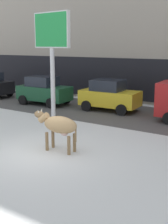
% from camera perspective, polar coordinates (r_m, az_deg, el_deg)
% --- Properties ---
extents(ground_plane, '(120.00, 120.00, 0.00)m').
position_cam_1_polar(ground_plane, '(11.56, -8.65, -7.57)').
color(ground_plane, white).
extents(road_strip, '(60.00, 5.60, 0.01)m').
position_cam_1_polar(road_strip, '(17.69, 8.13, -0.49)').
color(road_strip, '#514F4C').
rests_on(road_strip, ground).
extents(cow_tan, '(1.91, 0.69, 1.54)m').
position_cam_1_polar(cow_tan, '(11.45, -4.71, -2.46)').
color(cow_tan, tan).
rests_on(cow_tan, ground).
extents(billboard, '(2.52, 0.58, 5.56)m').
position_cam_1_polar(billboard, '(16.50, -6.02, 13.73)').
color(billboard, silver).
rests_on(billboard, ground).
extents(car_darkgreen_hatchback, '(3.59, 2.08, 1.86)m').
position_cam_1_polar(car_darkgreen_hatchback, '(20.60, -7.44, 3.98)').
color(car_darkgreen_hatchback, '#194C2D').
rests_on(car_darkgreen_hatchback, ground).
extents(car_yellow_hatchback, '(3.59, 2.08, 1.86)m').
position_cam_1_polar(car_yellow_hatchback, '(18.52, 4.74, 3.09)').
color(car_yellow_hatchback, gold).
rests_on(car_yellow_hatchback, ground).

